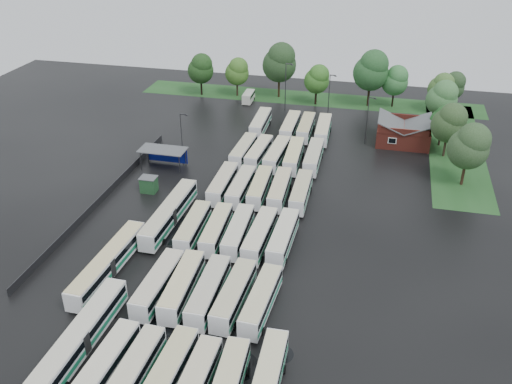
# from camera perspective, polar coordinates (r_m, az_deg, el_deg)

# --- Properties ---
(ground) EXTENTS (160.00, 160.00, 0.00)m
(ground) POSITION_cam_1_polar(r_m,az_deg,el_deg) (80.18, -3.41, -5.38)
(ground) COLOR black
(ground) RESTS_ON ground
(brick_building) EXTENTS (10.07, 8.60, 5.39)m
(brick_building) POSITION_cam_1_polar(r_m,az_deg,el_deg) (114.64, 14.51, 5.61)
(brick_building) COLOR maroon
(brick_building) RESTS_ON ground
(wash_shed) EXTENTS (8.20, 4.20, 3.58)m
(wash_shed) POSITION_cam_1_polar(r_m,az_deg,el_deg) (102.22, -9.21, 4.03)
(wash_shed) COLOR #2D2D30
(wash_shed) RESTS_ON ground
(utility_hut) EXTENTS (2.70, 2.20, 2.62)m
(utility_hut) POSITION_cam_1_polar(r_m,az_deg,el_deg) (94.82, -10.67, 0.76)
(utility_hut) COLOR #1C4723
(utility_hut) RESTS_ON ground
(grass_strip_north) EXTENTS (80.00, 10.00, 0.01)m
(grass_strip_north) POSITION_cam_1_polar(r_m,az_deg,el_deg) (137.09, 5.24, 9.31)
(grass_strip_north) COLOR #1E4B1D
(grass_strip_north) RESTS_ON ground
(grass_strip_east) EXTENTS (10.00, 50.00, 0.01)m
(grass_strip_east) POSITION_cam_1_polar(r_m,az_deg,el_deg) (116.14, 19.32, 4.18)
(grass_strip_east) COLOR #1E4B1D
(grass_strip_east) RESTS_ON ground
(west_fence) EXTENTS (0.10, 50.00, 1.20)m
(west_fence) POSITION_cam_1_polar(r_m,az_deg,el_deg) (94.05, -15.08, -0.51)
(west_fence) COLOR #2D2D30
(west_fence) RESTS_ON ground
(bus_r0c0) EXTENTS (2.82, 11.25, 3.11)m
(bus_r0c0) POSITION_cam_1_polar(r_m,az_deg,el_deg) (62.03, -14.82, -16.42)
(bus_r0c0) COLOR white
(bus_r0c0) RESTS_ON ground
(bus_r0c1) EXTENTS (2.60, 11.14, 3.09)m
(bus_r0c1) POSITION_cam_1_polar(r_m,az_deg,el_deg) (60.79, -12.14, -17.17)
(bus_r0c1) COLOR white
(bus_r0c1) RESTS_ON ground
(bus_r0c2) EXTENTS (2.79, 11.61, 3.21)m
(bus_r0c2) POSITION_cam_1_polar(r_m,az_deg,el_deg) (59.78, -8.86, -17.66)
(bus_r0c2) COLOR white
(bus_r0c2) RESTS_ON ground
(bus_r1c0) EXTENTS (2.68, 11.62, 3.22)m
(bus_r1c0) POSITION_cam_1_polar(r_m,az_deg,el_deg) (71.07, -9.76, -9.05)
(bus_r1c0) COLOR white
(bus_r1c0) RESTS_ON ground
(bus_r1c1) EXTENTS (2.98, 11.79, 3.26)m
(bus_r1c1) POSITION_cam_1_polar(r_m,az_deg,el_deg) (70.26, -7.39, -9.32)
(bus_r1c1) COLOR white
(bus_r1c1) RESTS_ON ground
(bus_r1c2) EXTENTS (2.68, 11.68, 3.24)m
(bus_r1c2) POSITION_cam_1_polar(r_m,az_deg,el_deg) (69.16, -4.77, -9.87)
(bus_r1c2) COLOR white
(bus_r1c2) RESTS_ON ground
(bus_r1c3) EXTENTS (2.83, 11.57, 3.20)m
(bus_r1c3) POSITION_cam_1_polar(r_m,az_deg,el_deg) (68.47, -2.23, -10.25)
(bus_r1c3) COLOR white
(bus_r1c3) RESTS_ON ground
(bus_r1c4) EXTENTS (2.91, 11.37, 3.14)m
(bus_r1c4) POSITION_cam_1_polar(r_m,az_deg,el_deg) (67.69, 0.51, -10.79)
(bus_r1c4) COLOR white
(bus_r1c4) RESTS_ON ground
(bus_r2c0) EXTENTS (2.78, 11.21, 3.10)m
(bus_r2c0) POSITION_cam_1_polar(r_m,az_deg,el_deg) (81.43, -6.30, -3.51)
(bus_r2c0) COLOR white
(bus_r2c0) RESTS_ON ground
(bus_r2c1) EXTENTS (2.90, 11.16, 3.08)m
(bus_r2c1) POSITION_cam_1_polar(r_m,az_deg,el_deg) (80.64, -3.99, -3.75)
(bus_r2c1) COLOR white
(bus_r2c1) RESTS_ON ground
(bus_r2c2) EXTENTS (2.81, 11.38, 3.15)m
(bus_r2c2) POSITION_cam_1_polar(r_m,az_deg,el_deg) (79.94, -1.80, -3.97)
(bus_r2c2) COLOR white
(bus_r2c2) RESTS_ON ground
(bus_r2c3) EXTENTS (2.71, 11.66, 3.23)m
(bus_r2c3) POSITION_cam_1_polar(r_m,az_deg,el_deg) (79.01, 0.39, -4.34)
(bus_r2c3) COLOR white
(bus_r2c3) RESTS_ON ground
(bus_r2c4) EXTENTS (2.58, 11.61, 3.23)m
(bus_r2c4) POSITION_cam_1_polar(r_m,az_deg,el_deg) (78.70, 2.73, -4.53)
(bus_r2c4) COLOR white
(bus_r2c4) RESTS_ON ground
(bus_r3c0) EXTENTS (2.64, 11.46, 3.18)m
(bus_r3c0) POSITION_cam_1_polar(r_m,az_deg,el_deg) (92.58, -3.35, 0.83)
(bus_r3c0) COLOR white
(bus_r3c0) RESTS_ON ground
(bus_r3c1) EXTENTS (2.43, 11.13, 3.09)m
(bus_r3c1) POSITION_cam_1_polar(r_m,az_deg,el_deg) (91.59, -1.52, 0.51)
(bus_r3c1) COLOR white
(bus_r3c1) RESTS_ON ground
(bus_r3c2) EXTENTS (2.83, 11.16, 3.08)m
(bus_r3c2) POSITION_cam_1_polar(r_m,az_deg,el_deg) (91.45, 0.39, 0.47)
(bus_r3c2) COLOR white
(bus_r3c2) RESTS_ON ground
(bus_r3c3) EXTENTS (2.88, 11.38, 3.14)m
(bus_r3c3) POSITION_cam_1_polar(r_m,az_deg,el_deg) (90.81, 2.39, 0.26)
(bus_r3c3) COLOR white
(bus_r3c3) RESTS_ON ground
(bus_r3c4) EXTENTS (2.66, 11.23, 3.11)m
(bus_r3c4) POSITION_cam_1_polar(r_m,az_deg,el_deg) (90.31, 4.53, 0.00)
(bus_r3c4) COLOR white
(bus_r3c4) RESTS_ON ground
(bus_r4c0) EXTENTS (2.65, 11.21, 3.10)m
(bus_r4c0) POSITION_cam_1_polar(r_m,az_deg,el_deg) (104.42, -1.25, 4.18)
(bus_r4c0) COLOR white
(bus_r4c0) RESTS_ON ground
(bus_r4c1) EXTENTS (2.89, 11.23, 3.10)m
(bus_r4c1) POSITION_cam_1_polar(r_m,az_deg,el_deg) (103.63, 0.30, 3.98)
(bus_r4c1) COLOR white
(bus_r4c1) RESTS_ON ground
(bus_r4c2) EXTENTS (2.88, 11.57, 3.20)m
(bus_r4c2) POSITION_cam_1_polar(r_m,az_deg,el_deg) (102.79, 2.09, 3.79)
(bus_r4c2) COLOR white
(bus_r4c2) RESTS_ON ground
(bus_r4c3) EXTENTS (2.99, 11.70, 3.23)m
(bus_r4c3) POSITION_cam_1_polar(r_m,az_deg,el_deg) (102.24, 3.79, 3.61)
(bus_r4c3) COLOR white
(bus_r4c3) RESTS_ON ground
(bus_r4c4) EXTENTS (2.68, 11.55, 3.20)m
(bus_r4c4) POSITION_cam_1_polar(r_m,az_deg,el_deg) (102.26, 5.78, 3.52)
(bus_r4c4) COLOR white
(bus_r4c4) RESTS_ON ground
(bus_r5c0) EXTENTS (2.88, 11.76, 3.25)m
(bus_r5c0) POSITION_cam_1_polar(r_m,az_deg,el_deg) (116.70, 0.46, 6.90)
(bus_r5c0) COLOR white
(bus_r5c0) RESTS_ON ground
(bus_r5c2) EXTENTS (2.62, 11.61, 3.22)m
(bus_r5c2) POSITION_cam_1_polar(r_m,az_deg,el_deg) (115.23, 3.45, 6.55)
(bus_r5c2) COLOR white
(bus_r5c2) RESTS_ON ground
(bus_r5c3) EXTENTS (2.64, 11.34, 3.14)m
(bus_r5c3) POSITION_cam_1_polar(r_m,az_deg,el_deg) (115.00, 5.01, 6.43)
(bus_r5c3) COLOR white
(bus_r5c3) RESTS_ON ground
(bus_r5c4) EXTENTS (2.98, 11.72, 3.23)m
(bus_r5c4) POSITION_cam_1_polar(r_m,az_deg,el_deg) (114.18, 6.73, 6.20)
(bus_r5c4) COLOR white
(bus_r5c4) RESTS_ON ground
(artic_bus_west_a) EXTENTS (2.68, 17.33, 3.21)m
(artic_bus_west_a) POSITION_cam_1_polar(r_m,az_deg,el_deg) (65.78, -17.08, -13.64)
(artic_bus_west_a) COLOR white
(artic_bus_west_a) RESTS_ON ground
(artic_bus_west_b) EXTENTS (2.69, 17.35, 3.21)m
(artic_bus_west_b) POSITION_cam_1_polar(r_m,az_deg,el_deg) (85.10, -8.65, -2.10)
(artic_bus_west_b) COLOR white
(artic_bus_west_b) RESTS_ON ground
(artic_bus_west_c) EXTENTS (3.00, 17.08, 3.16)m
(artic_bus_west_c) POSITION_cam_1_polar(r_m,az_deg,el_deg) (76.00, -14.58, -6.89)
(artic_bus_west_c) COLOR white
(artic_bus_west_c) RESTS_ON ground
(minibus) EXTENTS (2.17, 5.43, 2.35)m
(minibus) POSITION_cam_1_polar(r_m,az_deg,el_deg) (133.70, -0.76, 9.52)
(minibus) COLOR beige
(minibus) RESTS_ON ground
(tree_north_0) EXTENTS (6.11, 6.11, 10.12)m
(tree_north_0) POSITION_cam_1_polar(r_m,az_deg,el_deg) (137.63, -5.52, 12.21)
(tree_north_0) COLOR black
(tree_north_0) RESTS_ON ground
(tree_north_1) EXTENTS (5.62, 5.62, 9.31)m
(tree_north_1) POSITION_cam_1_polar(r_m,az_deg,el_deg) (136.65, -1.87, 11.98)
(tree_north_1) COLOR #3A271D
(tree_north_1) RESTS_ON ground
(tree_north_2) EXTENTS (7.90, 7.90, 13.09)m
(tree_north_2) POSITION_cam_1_polar(r_m,az_deg,el_deg) (135.09, 2.42, 12.85)
(tree_north_2) COLOR #322112
(tree_north_2) RESTS_ON ground
(tree_north_3) EXTENTS (5.71, 5.70, 9.44)m
(tree_north_3) POSITION_cam_1_polar(r_m,az_deg,el_deg) (131.34, 6.16, 11.19)
(tree_north_3) COLOR black
(tree_north_3) RESTS_ON ground
(tree_north_4) EXTENTS (7.86, 7.86, 13.01)m
(tree_north_4) POSITION_cam_1_polar(r_m,az_deg,el_deg) (131.53, 11.51, 11.87)
(tree_north_4) COLOR black
(tree_north_4) RESTS_ON ground
(tree_north_5) EXTENTS (5.84, 5.84, 9.67)m
(tree_north_5) POSITION_cam_1_polar(r_m,az_deg,el_deg) (132.83, 13.80, 10.81)
(tree_north_5) COLOR black
(tree_north_5) RESTS_ON ground
(tree_north_6) EXTENTS (5.43, 5.42, 8.97)m
(tree_north_6) POSITION_cam_1_polar(r_m,az_deg,el_deg) (134.21, 19.11, 10.05)
(tree_north_6) COLOR black
(tree_north_6) RESTS_ON ground
(tree_east_0) EXTENTS (6.73, 6.73, 11.15)m
(tree_east_0) POSITION_cam_1_polar(r_m,az_deg,el_deg) (99.06, 20.62, 4.35)
(tree_east_0) COLOR #372217
(tree_east_0) RESTS_ON ground
(tree_east_1) EXTENTS (6.30, 6.30, 10.44)m
(tree_east_1) POSITION_cam_1_polar(r_m,az_deg,el_deg) (109.29, 18.83, 6.60)
(tree_east_1) COLOR #35281C
(tree_east_1) RESTS_ON ground
(tree_east_2) EXTENTS (4.94, 4.94, 8.19)m
(tree_east_2) POSITION_cam_1_polar(r_m,az_deg,el_deg) (114.47, 18.26, 6.87)
(tree_east_2) COLOR #302319
(tree_east_2) RESTS_ON ground
(tree_east_3) EXTENTS (6.29, 6.29, 10.41)m
(tree_east_3) POSITION_cam_1_polar(r_m,az_deg,el_deg) (122.37, 18.18, 8.96)
(tree_east_3) COLOR black
(tree_east_3) RESTS_ON ground
(tree_east_4) EXTENTS (5.51, 5.51, 9.13)m
(tree_east_4) POSITION_cam_1_polar(r_m,az_deg,el_deg) (131.84, 18.07, 9.94)
(tree_east_4) COLOR black
(tree_east_4) RESTS_ON ground
(lamp_post_ne) EXTENTS (1.46, 0.28, 9.49)m
(lamp_post_ne) POSITION_cam_1_polar(r_m,az_deg,el_deg) (111.47, 11.13, 7.36)
(lamp_post_ne) COLOR #2D2D30
(lamp_post_ne) RESTS_ON ground
(lamp_post_nw) EXTENTS (1.49, 0.29, 9.70)m
(lamp_post_nw) POSITION_cam_1_polar(r_m,az_deg,el_deg) (101.62, -7.39, 5.64)
(lamp_post_nw) COLOR #2D2D30
(lamp_post_nw) RESTS_ON ground
(lamp_post_back_w) EXTENTS (1.65, 0.32, 10.72)m
(lamp_post_back_w) POSITION_cam_1_polar(r_m,az_deg,el_deg) (126.93, 3.04, 10.78)
(lamp_post_back_w) COLOR #2D2D30
(lamp_post_back_w) RESTS_ON ground
(lamp_post_back_e) EXTENTS (1.43, 0.28, 9.31)m
(lamp_post_back_e) POSITION_cam_1_polar(r_m,az_deg,el_deg) (124.51, 7.38, 9.83)
(lamp_post_back_e) COLOR #2D2D30
(lamp_post_back_e) RESTS_ON ground
(puddle_0) EXTENTS (5.80, 5.80, 0.01)m
(puddle_0) POSITION_cam_1_polar(r_m,az_deg,el_deg) (67.98, -9.99, -13.02)
(puddle_0) COLOR black
(puddle_0) RESTS_ON ground
(puddle_1) EXTENTS (4.58, 4.58, 0.01)m
(puddle_1) POSITION_cam_1_polar(r_m,az_deg,el_deg) (62.53, -1.91, -16.97)
(puddle_1) COLOR black
(puddle_1) RESTS_ON ground
(puddle_2) EXTENTS (8.01, 8.01, 0.01)m
(puddle_2) POSITION_cam_1_polar(r_m,az_deg,el_deg) (84.28, -8.09, -3.80)
(puddle_2) COLOR black
(puddle_2) RESTS_ON ground
(puddle_3) EXTENTS (3.54, 3.54, 0.01)m
(puddle_3) POSITION_cam_1_polar(r_m,az_deg,el_deg) (77.80, -0.87, -6.50)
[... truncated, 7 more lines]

